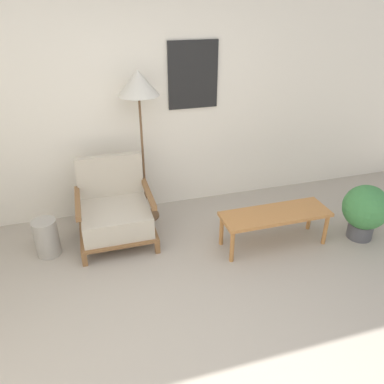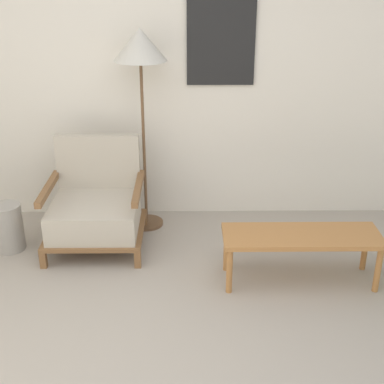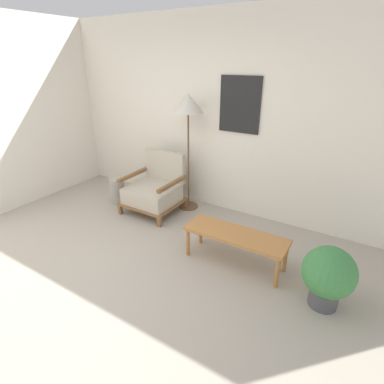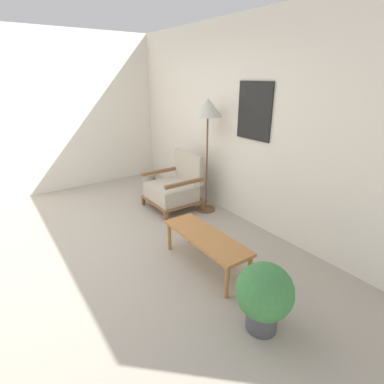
% 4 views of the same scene
% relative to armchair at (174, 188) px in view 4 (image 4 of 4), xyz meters
% --- Properties ---
extents(ground_plane, '(14.00, 14.00, 0.00)m').
position_rel_armchair_xyz_m(ground_plane, '(0.48, -1.79, -0.33)').
color(ground_plane, '#A89E8E').
extents(wall_back, '(8.00, 0.09, 2.70)m').
position_rel_armchair_xyz_m(wall_back, '(0.48, 0.63, 1.02)').
color(wall_back, silver).
rests_on(wall_back, ground_plane).
extents(wall_left, '(0.06, 8.00, 2.70)m').
position_rel_armchair_xyz_m(wall_left, '(-1.89, -1.29, 1.02)').
color(wall_left, silver).
rests_on(wall_left, ground_plane).
extents(armchair, '(0.77, 0.72, 0.85)m').
position_rel_armchair_xyz_m(armchair, '(0.00, 0.00, 0.00)').
color(armchair, brown).
rests_on(armchair, ground_plane).
extents(floor_lamp, '(0.42, 0.42, 1.68)m').
position_rel_armchair_xyz_m(floor_lamp, '(0.38, 0.34, 1.15)').
color(floor_lamp, brown).
rests_on(floor_lamp, ground_plane).
extents(coffee_table, '(1.12, 0.38, 0.38)m').
position_rel_armchair_xyz_m(coffee_table, '(1.55, -0.57, 0.01)').
color(coffee_table, '#B2753D').
rests_on(coffee_table, ground_plane).
extents(vase, '(0.24, 0.24, 0.39)m').
position_rel_armchair_xyz_m(vase, '(-0.70, -0.08, -0.13)').
color(vase, '#9E998E').
rests_on(vase, ground_plane).
extents(potted_plant, '(0.47, 0.47, 0.61)m').
position_rel_armchair_xyz_m(potted_plant, '(2.51, -0.72, 0.02)').
color(potted_plant, '#4C4C51').
rests_on(potted_plant, ground_plane).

